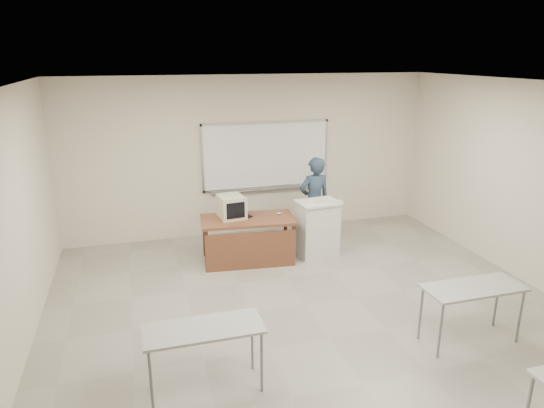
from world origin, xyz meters
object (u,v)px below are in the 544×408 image
object	(u,v)px
laptop	(240,213)
instructor_desk	(249,231)
whiteboard	(266,156)
crt_monitor	(231,207)
mouse	(279,213)
presenter	(314,201)
podium	(317,228)
keyboard	(329,202)

from	to	relation	value
laptop	instructor_desk	bearing A→B (deg)	-87.41
whiteboard	laptop	distance (m)	1.60
whiteboard	crt_monitor	size ratio (longest dim) A/B	5.44
mouse	whiteboard	bearing A→B (deg)	107.42
presenter	podium	bearing A→B (deg)	70.25
laptop	whiteboard	bearing A→B (deg)	38.68
mouse	keyboard	size ratio (longest dim) A/B	0.21
podium	instructor_desk	bearing A→B (deg)	175.03
keyboard	presenter	size ratio (longest dim) A/B	0.28
keyboard	presenter	xyz separation A→B (m)	(-0.02, 0.64, -0.17)
podium	keyboard	world-z (taller)	keyboard
whiteboard	presenter	distance (m)	1.32
instructor_desk	whiteboard	bearing A→B (deg)	70.28
podium	keyboard	xyz separation A→B (m)	(0.15, -0.12, 0.49)
whiteboard	presenter	size ratio (longest dim) A/B	1.53
crt_monitor	keyboard	world-z (taller)	crt_monitor
instructor_desk	laptop	distance (m)	0.38
instructor_desk	laptop	size ratio (longest dim) A/B	4.71
keyboard	presenter	world-z (taller)	presenter
instructor_desk	laptop	bearing A→B (deg)	116.08
instructor_desk	crt_monitor	bearing A→B (deg)	142.06
crt_monitor	mouse	distance (m)	0.82
crt_monitor	mouse	bearing A→B (deg)	-12.52
podium	mouse	world-z (taller)	podium
instructor_desk	crt_monitor	distance (m)	0.51
crt_monitor	mouse	xyz separation A→B (m)	(0.80, -0.08, -0.17)
keyboard	whiteboard	bearing A→B (deg)	118.04
keyboard	presenter	distance (m)	0.66
crt_monitor	keyboard	bearing A→B (deg)	-19.32
mouse	presenter	size ratio (longest dim) A/B	0.06
crt_monitor	keyboard	distance (m)	1.64
whiteboard	crt_monitor	xyz separation A→B (m)	(-0.95, -1.24, -0.55)
whiteboard	keyboard	distance (m)	1.79
podium	presenter	size ratio (longest dim) A/B	0.60
podium	crt_monitor	bearing A→B (deg)	165.61
laptop	podium	bearing A→B (deg)	-29.02
instructor_desk	presenter	size ratio (longest dim) A/B	0.95
podium	presenter	bearing A→B (deg)	69.93
crt_monitor	whiteboard	bearing A→B (deg)	45.46
podium	whiteboard	bearing A→B (deg)	103.26
whiteboard	mouse	world-z (taller)	whiteboard
whiteboard	crt_monitor	distance (m)	1.66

